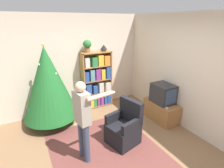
# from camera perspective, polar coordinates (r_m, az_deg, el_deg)

# --- Properties ---
(ground_plane) EXTENTS (14.00, 14.00, 0.00)m
(ground_plane) POSITION_cam_1_polar(r_m,az_deg,el_deg) (3.58, 1.33, -22.45)
(ground_plane) COLOR #846042
(wall_back) EXTENTS (8.00, 0.10, 2.60)m
(wall_back) POSITION_cam_1_polar(r_m,az_deg,el_deg) (4.91, -12.05, 6.44)
(wall_back) COLOR beige
(wall_back) RESTS_ON ground_plane
(wall_right) EXTENTS (0.10, 8.00, 2.60)m
(wall_right) POSITION_cam_1_polar(r_m,az_deg,el_deg) (4.15, 25.71, 2.36)
(wall_right) COLOR beige
(wall_right) RESTS_ON ground_plane
(area_rug) EXTENTS (2.01, 2.16, 0.01)m
(area_rug) POSITION_cam_1_polar(r_m,az_deg,el_deg) (3.72, -2.33, -20.54)
(area_rug) COLOR brown
(area_rug) RESTS_ON ground_plane
(bookshelf) EXTENTS (0.85, 0.30, 1.62)m
(bookshelf) POSITION_cam_1_polar(r_m,az_deg,el_deg) (5.02, -4.88, 1.11)
(bookshelf) COLOR #A8703D
(bookshelf) RESTS_ON ground_plane
(tv_stand) EXTENTS (0.45, 0.90, 0.49)m
(tv_stand) POSITION_cam_1_polar(r_m,az_deg,el_deg) (4.69, 15.71, -8.43)
(tv_stand) COLOR #996638
(tv_stand) RESTS_ON ground_plane
(television) EXTENTS (0.43, 0.53, 0.47)m
(television) POSITION_cam_1_polar(r_m,az_deg,el_deg) (4.48, 16.31, -3.00)
(television) COLOR #28282D
(television) RESTS_ON tv_stand
(game_remote) EXTENTS (0.04, 0.12, 0.02)m
(game_remote) POSITION_cam_1_polar(r_m,az_deg,el_deg) (4.32, 17.17, -7.31)
(game_remote) COLOR white
(game_remote) RESTS_ON tv_stand
(christmas_tree) EXTENTS (1.28, 1.28, 1.97)m
(christmas_tree) POSITION_cam_1_polar(r_m,az_deg,el_deg) (4.30, -20.14, 0.31)
(christmas_tree) COLOR #4C3323
(christmas_tree) RESTS_ON ground_plane
(armchair) EXTENTS (0.68, 0.67, 0.92)m
(armchair) POSITION_cam_1_polar(r_m,az_deg,el_deg) (3.73, 4.02, -14.27)
(armchair) COLOR black
(armchair) RESTS_ON ground_plane
(standing_person) EXTENTS (0.68, 0.46, 1.51)m
(standing_person) POSITION_cam_1_polar(r_m,az_deg,el_deg) (3.06, -9.48, -10.27)
(standing_person) COLOR #38425B
(standing_person) RESTS_ON ground_plane
(potted_plant) EXTENTS (0.22, 0.22, 0.33)m
(potted_plant) POSITION_cam_1_polar(r_m,az_deg,el_deg) (4.71, -8.10, 12.43)
(potted_plant) COLOR #935B38
(potted_plant) RESTS_ON bookshelf
(table_lamp) EXTENTS (0.20, 0.20, 0.18)m
(table_lamp) POSITION_cam_1_polar(r_m,az_deg,el_deg) (4.91, -2.72, 11.86)
(table_lamp) COLOR #473828
(table_lamp) RESTS_ON bookshelf
(book_pile_near_tree) EXTENTS (0.18, 0.19, 0.09)m
(book_pile_near_tree) POSITION_cam_1_polar(r_m,az_deg,el_deg) (4.55, -12.05, -11.92)
(book_pile_near_tree) COLOR beige
(book_pile_near_tree) RESTS_ON ground_plane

